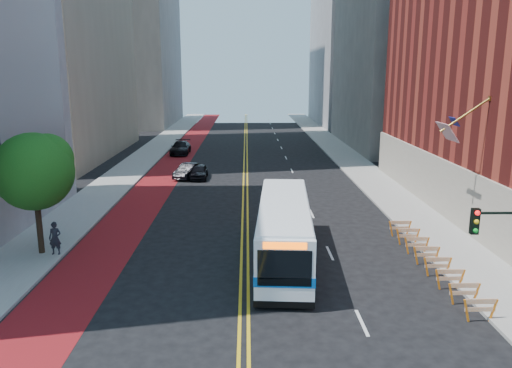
{
  "coord_description": "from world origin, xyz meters",
  "views": [
    {
      "loc": [
        0.14,
        -20.46,
        9.97
      ],
      "look_at": [
        0.67,
        8.0,
        3.56
      ],
      "focal_mm": 35.0,
      "sensor_mm": 36.0,
      "label": 1
    }
  ],
  "objects_px": {
    "car_b": "(188,171)",
    "car_c": "(181,148)",
    "transit_bus": "(284,230)",
    "car_a": "(199,172)",
    "traffic_signal": "(503,248)",
    "street_tree": "(35,168)",
    "pedestrian": "(55,238)"
  },
  "relations": [
    {
      "from": "car_b",
      "to": "car_c",
      "type": "relative_size",
      "value": 0.78
    },
    {
      "from": "transit_bus",
      "to": "car_c",
      "type": "relative_size",
      "value": 2.25
    },
    {
      "from": "car_a",
      "to": "car_c",
      "type": "bearing_deg",
      "value": 103.24
    },
    {
      "from": "traffic_signal",
      "to": "street_tree",
      "type": "bearing_deg",
      "value": 155.18
    },
    {
      "from": "traffic_signal",
      "to": "car_c",
      "type": "distance_m",
      "value": 47.94
    },
    {
      "from": "transit_bus",
      "to": "car_b",
      "type": "xyz_separation_m",
      "value": [
        -7.65,
        21.65,
        -1.03
      ]
    },
    {
      "from": "car_c",
      "to": "pedestrian",
      "type": "relative_size",
      "value": 2.94
    },
    {
      "from": "car_a",
      "to": "transit_bus",
      "type": "bearing_deg",
      "value": -73.51
    },
    {
      "from": "transit_bus",
      "to": "car_b",
      "type": "relative_size",
      "value": 2.89
    },
    {
      "from": "traffic_signal",
      "to": "pedestrian",
      "type": "height_order",
      "value": "traffic_signal"
    },
    {
      "from": "street_tree",
      "to": "car_c",
      "type": "xyz_separation_m",
      "value": [
        3.16,
        34.98,
        -4.13
      ]
    },
    {
      "from": "car_b",
      "to": "pedestrian",
      "type": "bearing_deg",
      "value": -86.13
    },
    {
      "from": "transit_bus",
      "to": "traffic_signal",
      "type": "bearing_deg",
      "value": -45.52
    },
    {
      "from": "car_b",
      "to": "traffic_signal",
      "type": "bearing_deg",
      "value": -46.71
    },
    {
      "from": "car_c",
      "to": "car_a",
      "type": "bearing_deg",
      "value": -75.95
    },
    {
      "from": "street_tree",
      "to": "pedestrian",
      "type": "xyz_separation_m",
      "value": [
        0.84,
        -0.3,
        -3.84
      ]
    },
    {
      "from": "street_tree",
      "to": "car_c",
      "type": "relative_size",
      "value": 1.24
    },
    {
      "from": "traffic_signal",
      "to": "car_c",
      "type": "relative_size",
      "value": 0.94
    },
    {
      "from": "traffic_signal",
      "to": "car_a",
      "type": "distance_m",
      "value": 33.07
    },
    {
      "from": "car_a",
      "to": "traffic_signal",
      "type": "bearing_deg",
      "value": -65.75
    },
    {
      "from": "car_c",
      "to": "car_b",
      "type": "bearing_deg",
      "value": -79.73
    },
    {
      "from": "pedestrian",
      "to": "car_c",
      "type": "bearing_deg",
      "value": 87.2
    },
    {
      "from": "traffic_signal",
      "to": "transit_bus",
      "type": "xyz_separation_m",
      "value": [
        -7.29,
        8.56,
        -2.0
      ]
    },
    {
      "from": "car_b",
      "to": "car_c",
      "type": "xyz_separation_m",
      "value": [
        -2.56,
        14.33,
        0.09
      ]
    },
    {
      "from": "traffic_signal",
      "to": "car_c",
      "type": "height_order",
      "value": "traffic_signal"
    },
    {
      "from": "car_a",
      "to": "pedestrian",
      "type": "distance_m",
      "value": 21.46
    },
    {
      "from": "transit_bus",
      "to": "car_a",
      "type": "xyz_separation_m",
      "value": [
        -6.57,
        21.31,
        -1.04
      ]
    },
    {
      "from": "street_tree",
      "to": "car_a",
      "type": "relative_size",
      "value": 1.7
    },
    {
      "from": "street_tree",
      "to": "traffic_signal",
      "type": "height_order",
      "value": "street_tree"
    },
    {
      "from": "car_a",
      "to": "car_c",
      "type": "relative_size",
      "value": 0.73
    },
    {
      "from": "car_a",
      "to": "car_c",
      "type": "xyz_separation_m",
      "value": [
        -3.63,
        14.67,
        0.11
      ]
    },
    {
      "from": "traffic_signal",
      "to": "pedestrian",
      "type": "xyz_separation_m",
      "value": [
        -19.81,
        9.25,
        -2.66
      ]
    }
  ]
}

